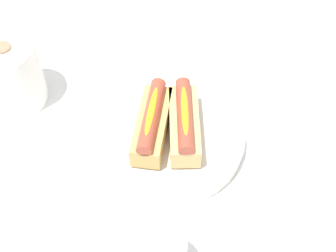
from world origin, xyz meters
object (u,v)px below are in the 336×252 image
serving_bowl (168,138)px  hotdog_back (152,123)px  hotdog_front (184,124)px  paper_towel_roll (12,74)px

serving_bowl → hotdog_back: hotdog_back is taller
hotdog_front → hotdog_back: same height
hotdog_front → paper_towel_roll: (0.08, 0.32, 0.01)m
serving_bowl → hotdog_back: (-0.00, 0.03, 0.04)m
serving_bowl → hotdog_front: 0.05m
serving_bowl → hotdog_back: bearing=94.2°
hotdog_front → paper_towel_roll: 0.33m
serving_bowl → paper_towel_roll: 0.31m
hotdog_back → paper_towel_roll: paper_towel_roll is taller
hotdog_back → paper_towel_roll: bearing=73.2°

